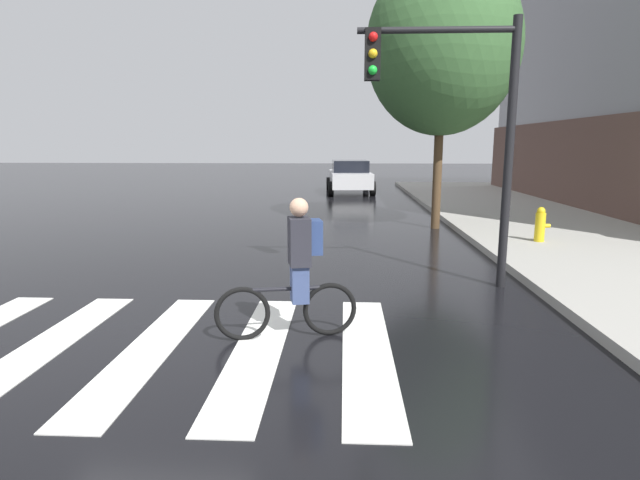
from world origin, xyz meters
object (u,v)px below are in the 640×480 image
Objects in this scene: cyclist at (297,269)px; traffic_light_near at (458,107)px; sedan_mid at (350,176)px; fire_hydrant at (540,225)px; street_tree_near at (443,46)px.

cyclist is 3.87m from traffic_light_near.
cyclist is at bearing -92.46° from sedan_mid.
cyclist reaches higher than sedan_mid.
fire_hydrant is at bearing 48.84° from cyclist.
cyclist is at bearing -131.16° from fire_hydrant.
cyclist is 7.54m from fire_hydrant.
sedan_mid is at bearing 87.54° from cyclist.
sedan_mid is at bearing 107.50° from fire_hydrant.
cyclist is at bearing -134.02° from traffic_light_near.
sedan_mid reaches higher than fire_hydrant.
street_tree_near is (3.10, 8.36, 4.00)m from cyclist.
traffic_light_near is at bearing 45.98° from cyclist.
sedan_mid is 2.76× the size of cyclist.
street_tree_near is at bearing 69.63° from cyclist.
sedan_mid is 5.97× the size of fire_hydrant.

